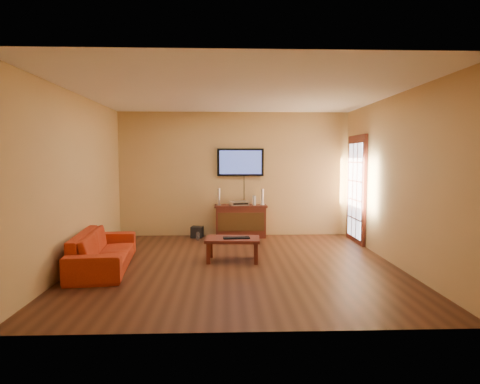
{
  "coord_description": "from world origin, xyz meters",
  "views": [
    {
      "loc": [
        -0.19,
        -6.28,
        1.69
      ],
      "look_at": [
        0.07,
        0.8,
        1.1
      ],
      "focal_mm": 30.0,
      "sensor_mm": 36.0,
      "label": 1
    }
  ],
  "objects_px": {
    "speaker_right": "(262,198)",
    "media_console": "(241,221)",
    "av_receiver": "(239,203)",
    "keyboard": "(236,238)",
    "speaker_left": "(219,197)",
    "coffee_table": "(233,241)",
    "subwoofer": "(197,232)",
    "bottle": "(198,236)",
    "television": "(240,162)",
    "game_console": "(254,200)",
    "sofa": "(104,244)"
  },
  "relations": [
    {
      "from": "subwoofer",
      "to": "keyboard",
      "type": "distance_m",
      "value": 2.22
    },
    {
      "from": "media_console",
      "to": "coffee_table",
      "type": "xyz_separation_m",
      "value": [
        -0.21,
        -2.03,
        -0.02
      ]
    },
    {
      "from": "media_console",
      "to": "speaker_right",
      "type": "relative_size",
      "value": 3.26
    },
    {
      "from": "game_console",
      "to": "television",
      "type": "bearing_deg",
      "value": 139.64
    },
    {
      "from": "media_console",
      "to": "television",
      "type": "relative_size",
      "value": 1.11
    },
    {
      "from": "coffee_table",
      "to": "keyboard",
      "type": "bearing_deg",
      "value": -33.55
    },
    {
      "from": "sofa",
      "to": "bottle",
      "type": "distance_m",
      "value": 2.45
    },
    {
      "from": "subwoofer",
      "to": "bottle",
      "type": "relative_size",
      "value": 1.27
    },
    {
      "from": "media_console",
      "to": "coffee_table",
      "type": "bearing_deg",
      "value": -95.92
    },
    {
      "from": "sofa",
      "to": "speaker_left",
      "type": "bearing_deg",
      "value": -42.58
    },
    {
      "from": "media_console",
      "to": "subwoofer",
      "type": "bearing_deg",
      "value": -178.8
    },
    {
      "from": "av_receiver",
      "to": "coffee_table",
      "type": "bearing_deg",
      "value": -109.22
    },
    {
      "from": "television",
      "to": "subwoofer",
      "type": "xyz_separation_m",
      "value": [
        -0.94,
        -0.2,
        -1.49
      ]
    },
    {
      "from": "subwoofer",
      "to": "bottle",
      "type": "xyz_separation_m",
      "value": [
        0.04,
        -0.32,
        -0.03
      ]
    },
    {
      "from": "coffee_table",
      "to": "speaker_right",
      "type": "relative_size",
      "value": 2.66
    },
    {
      "from": "media_console",
      "to": "speaker_right",
      "type": "xyz_separation_m",
      "value": [
        0.47,
        0.04,
        0.5
      ]
    },
    {
      "from": "speaker_left",
      "to": "keyboard",
      "type": "height_order",
      "value": "speaker_left"
    },
    {
      "from": "coffee_table",
      "to": "speaker_left",
      "type": "bearing_deg",
      "value": 97.27
    },
    {
      "from": "speaker_right",
      "to": "sofa",
      "type": "bearing_deg",
      "value": -137.83
    },
    {
      "from": "media_console",
      "to": "sofa",
      "type": "relative_size",
      "value": 0.58
    },
    {
      "from": "subwoofer",
      "to": "bottle",
      "type": "bearing_deg",
      "value": -73.26
    },
    {
      "from": "coffee_table",
      "to": "av_receiver",
      "type": "bearing_deg",
      "value": 85.1
    },
    {
      "from": "keyboard",
      "to": "sofa",
      "type": "bearing_deg",
      "value": -171.32
    },
    {
      "from": "speaker_left",
      "to": "keyboard",
      "type": "relative_size",
      "value": 0.82
    },
    {
      "from": "television",
      "to": "media_console",
      "type": "bearing_deg",
      "value": -90.0
    },
    {
      "from": "media_console",
      "to": "speaker_left",
      "type": "height_order",
      "value": "speaker_left"
    },
    {
      "from": "speaker_right",
      "to": "bottle",
      "type": "xyz_separation_m",
      "value": [
        -1.37,
        -0.38,
        -0.77
      ]
    },
    {
      "from": "speaker_left",
      "to": "av_receiver",
      "type": "height_order",
      "value": "speaker_left"
    },
    {
      "from": "speaker_right",
      "to": "television",
      "type": "bearing_deg",
      "value": 163.7
    },
    {
      "from": "av_receiver",
      "to": "bottle",
      "type": "bearing_deg",
      "value": -173.5
    },
    {
      "from": "av_receiver",
      "to": "keyboard",
      "type": "relative_size",
      "value": 0.85
    },
    {
      "from": "speaker_right",
      "to": "subwoofer",
      "type": "bearing_deg",
      "value": -177.61
    },
    {
      "from": "speaker_left",
      "to": "keyboard",
      "type": "distance_m",
      "value": 2.15
    },
    {
      "from": "coffee_table",
      "to": "television",
      "type": "bearing_deg",
      "value": 84.55
    },
    {
      "from": "coffee_table",
      "to": "av_receiver",
      "type": "height_order",
      "value": "av_receiver"
    },
    {
      "from": "television",
      "to": "subwoofer",
      "type": "distance_m",
      "value": 1.77
    },
    {
      "from": "television",
      "to": "sofa",
      "type": "xyz_separation_m",
      "value": [
        -2.21,
        -2.57,
        -1.23
      ]
    },
    {
      "from": "television",
      "to": "coffee_table",
      "type": "height_order",
      "value": "television"
    },
    {
      "from": "bottle",
      "to": "keyboard",
      "type": "height_order",
      "value": "keyboard"
    },
    {
      "from": "keyboard",
      "to": "game_console",
      "type": "bearing_deg",
      "value": 78.03
    },
    {
      "from": "television",
      "to": "keyboard",
      "type": "distance_m",
      "value": 2.56
    },
    {
      "from": "sofa",
      "to": "subwoofer",
      "type": "distance_m",
      "value": 2.7
    },
    {
      "from": "coffee_table",
      "to": "av_receiver",
      "type": "relative_size",
      "value": 2.42
    },
    {
      "from": "speaker_left",
      "to": "game_console",
      "type": "bearing_deg",
      "value": 0.31
    },
    {
      "from": "sofa",
      "to": "keyboard",
      "type": "bearing_deg",
      "value": -87.76
    },
    {
      "from": "television",
      "to": "speaker_left",
      "type": "relative_size",
      "value": 2.79
    },
    {
      "from": "coffee_table",
      "to": "subwoofer",
      "type": "xyz_separation_m",
      "value": [
        -0.73,
        2.01,
        -0.21
      ]
    },
    {
      "from": "speaker_right",
      "to": "media_console",
      "type": "bearing_deg",
      "value": -175.25
    },
    {
      "from": "speaker_left",
      "to": "speaker_right",
      "type": "distance_m",
      "value": 0.94
    },
    {
      "from": "av_receiver",
      "to": "subwoofer",
      "type": "height_order",
      "value": "av_receiver"
    }
  ]
}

